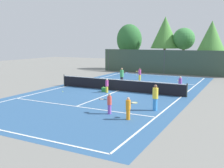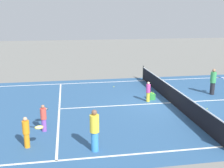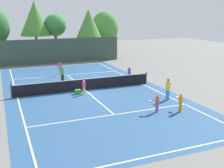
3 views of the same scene
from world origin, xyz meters
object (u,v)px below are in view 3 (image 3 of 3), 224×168
player_0 (129,73)px  tennis_ball_8 (76,69)px  ball_crate (78,92)px  player_2 (62,74)px  player_1 (157,103)px  tennis_ball_2 (69,79)px  tennis_ball_0 (95,84)px  tennis_ball_5 (47,92)px  player_4 (168,89)px  player_5 (84,87)px  tennis_ball_9 (56,76)px  player_6 (60,68)px  tennis_ball_6 (92,66)px  player_3 (180,102)px  tennis_ball_4 (83,87)px  tennis_ball_7 (42,105)px  tennis_ball_3 (38,70)px  tennis_ball_1 (95,76)px

player_0 → tennis_ball_8: 8.10m
ball_crate → player_2: bearing=94.3°
player_1 → ball_crate: 7.14m
player_0 → player_1: bearing=-104.0°
player_1 → tennis_ball_8: 16.14m
player_2 → tennis_ball_2: bearing=53.3°
tennis_ball_0 → tennis_ball_2: same height
tennis_ball_2 → tennis_ball_5: size_ratio=1.00×
player_4 → tennis_ball_5: size_ratio=24.95×
player_2 → tennis_ball_0: bearing=-33.6°
player_0 → ball_crate: (-5.85, -2.60, -0.53)m
player_5 → tennis_ball_2: 5.81m
tennis_ball_5 → tennis_ball_9: same height
player_6 → tennis_ball_9: 1.09m
player_4 → tennis_ball_6: bearing=93.9°
tennis_ball_9 → tennis_ball_8: bearing=44.7°
player_2 → player_6: (0.52, 3.54, -0.15)m
player_3 → tennis_ball_4: bearing=115.7°
tennis_ball_0 → tennis_ball_7: bearing=-142.0°
player_0 → tennis_ball_9: size_ratio=20.86×
ball_crate → tennis_ball_3: ball_crate is taller
player_4 → player_3: bearing=-105.2°
tennis_ball_7 → tennis_ball_1: bearing=48.4°
player_0 → player_4: bearing=-90.0°
tennis_ball_0 → tennis_ball_8: bearing=87.7°
tennis_ball_0 → tennis_ball_6: (2.55, 8.61, 0.00)m
player_1 → tennis_ball_1: (-0.31, 11.61, -0.61)m
player_6 → tennis_ball_7: (-3.33, -9.47, -0.68)m
tennis_ball_1 → tennis_ball_9: size_ratio=1.00×
player_3 → tennis_ball_2: 12.88m
player_2 → tennis_ball_6: (5.13, 6.89, -0.83)m
player_6 → tennis_ball_0: bearing=-68.6°
tennis_ball_5 → player_4: bearing=-34.6°
player_2 → ball_crate: (0.31, -4.14, -0.68)m
tennis_ball_1 → tennis_ball_7: size_ratio=1.00×
player_1 → ball_crate: size_ratio=2.60×
tennis_ball_0 → tennis_ball_5: bearing=-168.2°
tennis_ball_0 → tennis_ball_2: bearing=118.5°
player_0 → tennis_ball_6: size_ratio=20.86×
player_3 → tennis_ball_2: player_3 is taller
player_3 → tennis_ball_3: player_3 is taller
tennis_ball_3 → player_3: bearing=-69.1°
tennis_ball_8 → player_4: bearing=-76.9°
player_0 → ball_crate: player_0 is taller
tennis_ball_7 → player_4: bearing=-14.3°
tennis_ball_2 → player_0: bearing=-28.4°
tennis_ball_9 → player_1: bearing=-72.8°
tennis_ball_1 → tennis_ball_9: bearing=157.6°
player_2 → tennis_ball_7: 6.62m
player_6 → tennis_ball_5: bearing=-111.3°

